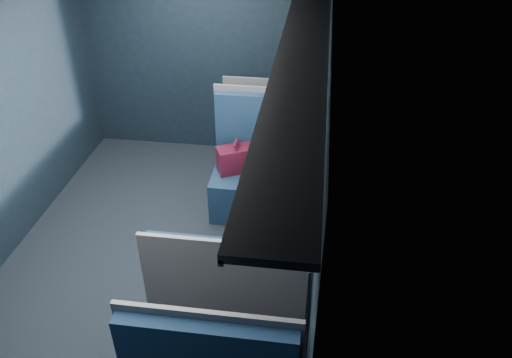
# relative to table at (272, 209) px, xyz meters

# --- Properties ---
(ground) EXTENTS (2.80, 4.20, 0.01)m
(ground) POSITION_rel_table_xyz_m (-1.03, 0.00, -0.67)
(ground) COLOR black
(room_shell) EXTENTS (3.00, 4.40, 2.40)m
(room_shell) POSITION_rel_table_xyz_m (-1.01, 0.00, 0.81)
(room_shell) COLOR black
(room_shell) RESTS_ON ground
(table) EXTENTS (0.62, 1.00, 0.74)m
(table) POSITION_rel_table_xyz_m (0.00, 0.00, 0.00)
(table) COLOR #54565E
(table) RESTS_ON ground
(seat_bay_near) EXTENTS (1.04, 0.62, 1.26)m
(seat_bay_near) POSITION_rel_table_xyz_m (-0.20, 0.87, -0.24)
(seat_bay_near) COLOR #0C1D36
(seat_bay_near) RESTS_ON ground
(seat_bay_far) EXTENTS (1.04, 0.62, 1.26)m
(seat_bay_far) POSITION_rel_table_xyz_m (-0.18, -0.87, -0.25)
(seat_bay_far) COLOR #0C1D36
(seat_bay_far) RESTS_ON ground
(seat_row_front) EXTENTS (1.04, 0.51, 1.16)m
(seat_row_front) POSITION_rel_table_xyz_m (-0.18, 1.80, -0.25)
(seat_row_front) COLOR #0C1D36
(seat_row_front) RESTS_ON ground
(man) EXTENTS (0.53, 0.56, 1.32)m
(man) POSITION_rel_table_xyz_m (0.07, 0.70, 0.06)
(man) COLOR black
(man) RESTS_ON ground
(woman) EXTENTS (0.53, 0.56, 1.32)m
(woman) POSITION_rel_table_xyz_m (0.07, -0.71, 0.06)
(woman) COLOR black
(woman) RESTS_ON ground
(papers) EXTENTS (0.53, 0.75, 0.01)m
(papers) POSITION_rel_table_xyz_m (-0.04, -0.07, 0.08)
(papers) COLOR white
(papers) RESTS_ON table
(laptop) EXTENTS (0.26, 0.34, 0.26)m
(laptop) POSITION_rel_table_xyz_m (0.30, -0.01, 0.15)
(laptop) COLOR silver
(laptop) RESTS_ON table
(bottle_small) EXTENTS (0.07, 0.07, 0.23)m
(bottle_small) POSITION_rel_table_xyz_m (0.30, 0.29, 0.18)
(bottle_small) COLOR silver
(bottle_small) RESTS_ON table
(cup) EXTENTS (0.08, 0.08, 0.10)m
(cup) POSITION_rel_table_xyz_m (0.22, 0.33, 0.13)
(cup) COLOR white
(cup) RESTS_ON table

